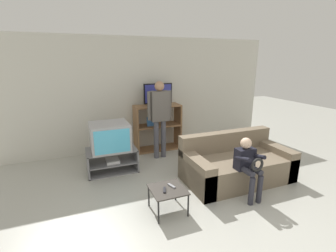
# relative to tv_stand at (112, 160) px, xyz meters

# --- Properties ---
(ground_plane) EXTENTS (18.00, 18.00, 0.00)m
(ground_plane) POSITION_rel_tv_stand_xyz_m (1.02, -2.16, -0.22)
(ground_plane) COLOR #ADADA3
(wall_back) EXTENTS (6.40, 0.06, 2.60)m
(wall_back) POSITION_rel_tv_stand_xyz_m (1.02, 1.08, 1.08)
(wall_back) COLOR beige
(wall_back) RESTS_ON ground_plane
(tv_stand) EXTENTS (0.93, 0.59, 0.44)m
(tv_stand) POSITION_rel_tv_stand_xyz_m (0.00, 0.00, 0.00)
(tv_stand) COLOR slate
(tv_stand) RESTS_ON ground_plane
(television_main) EXTENTS (0.71, 0.66, 0.51)m
(television_main) POSITION_rel_tv_stand_xyz_m (-0.02, 0.00, 0.48)
(television_main) COLOR #9E9EA3
(television_main) RESTS_ON tv_stand
(media_shelf) EXTENTS (1.08, 0.44, 1.08)m
(media_shelf) POSITION_rel_tv_stand_xyz_m (1.21, 0.79, 0.33)
(media_shelf) COLOR #8E6642
(media_shelf) RESTS_ON ground_plane
(television_flat) EXTENTS (0.68, 0.20, 0.50)m
(television_flat) POSITION_rel_tv_stand_xyz_m (1.23, 0.78, 1.10)
(television_flat) COLOR black
(television_flat) RESTS_ON media_shelf
(snack_table) EXTENTS (0.48, 0.48, 0.35)m
(snack_table) POSITION_rel_tv_stand_xyz_m (0.52, -1.63, 0.10)
(snack_table) COLOR #38332D
(snack_table) RESTS_ON ground_plane
(remote_control_black) EXTENTS (0.09, 0.15, 0.02)m
(remote_control_black) POSITION_rel_tv_stand_xyz_m (0.46, -1.66, 0.15)
(remote_control_black) COLOR #232328
(remote_control_black) RESTS_ON snack_table
(remote_control_white) EXTENTS (0.08, 0.15, 0.02)m
(remote_control_white) POSITION_rel_tv_stand_xyz_m (0.60, -1.59, 0.15)
(remote_control_white) COLOR gray
(remote_control_white) RESTS_ON snack_table
(couch) EXTENTS (1.88, 0.97, 0.80)m
(couch) POSITION_rel_tv_stand_xyz_m (2.02, -1.16, 0.06)
(couch) COLOR #756651
(couch) RESTS_ON ground_plane
(person_standing_adult) EXTENTS (0.53, 0.20, 1.67)m
(person_standing_adult) POSITION_rel_tv_stand_xyz_m (1.09, 0.29, 0.80)
(person_standing_adult) COLOR #4C4C56
(person_standing_adult) RESTS_ON ground_plane
(person_seated_child) EXTENTS (0.33, 0.43, 0.95)m
(person_seated_child) POSITION_rel_tv_stand_xyz_m (1.81, -1.72, 0.35)
(person_seated_child) COLOR #2D2D38
(person_seated_child) RESTS_ON ground_plane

